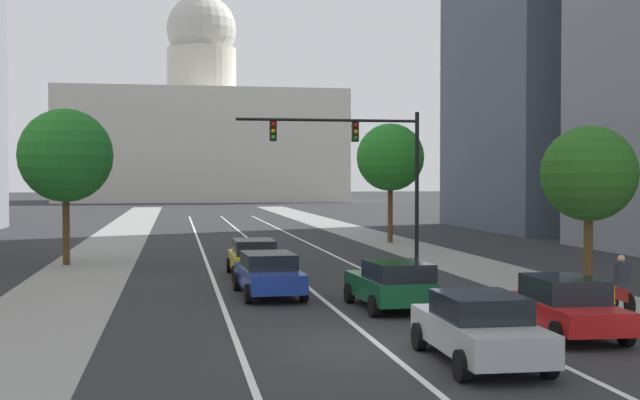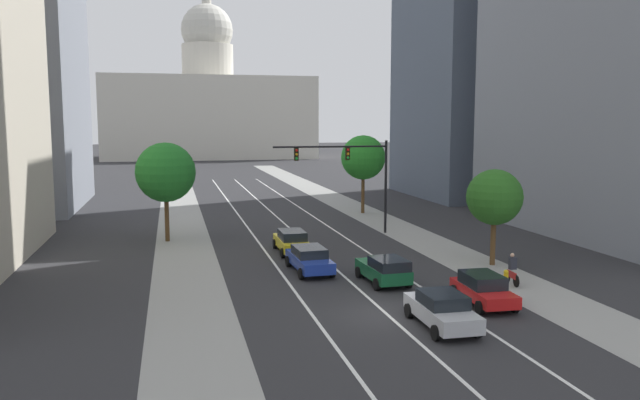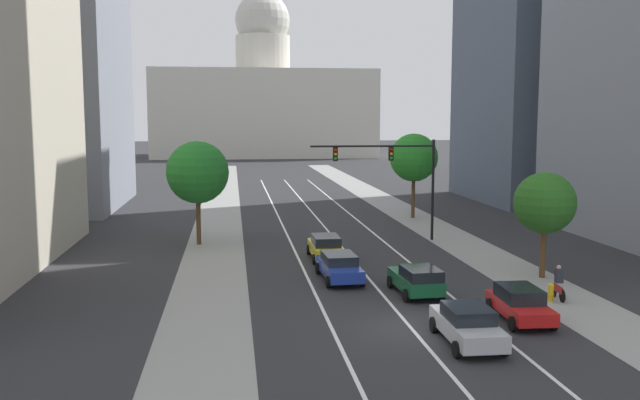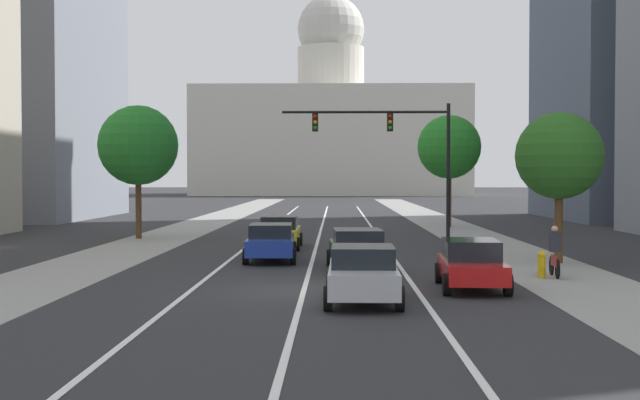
% 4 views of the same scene
% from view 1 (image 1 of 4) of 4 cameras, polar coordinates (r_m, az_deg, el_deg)
% --- Properties ---
extents(ground_plane, '(400.00, 400.00, 0.00)m').
position_cam_1_polar(ground_plane, '(59.31, -5.26, -2.40)').
color(ground_plane, '#2B2B2D').
extents(sidewalk_left, '(3.92, 130.00, 0.01)m').
position_cam_1_polar(sidewalk_left, '(54.27, -13.93, -2.79)').
color(sidewalk_left, gray).
rests_on(sidewalk_left, ground).
extents(sidewalk_right, '(3.92, 130.00, 0.01)m').
position_cam_1_polar(sidewalk_right, '(55.76, 4.01, -2.64)').
color(sidewalk_right, gray).
rests_on(sidewalk_right, ground).
extents(lane_stripe_left, '(0.16, 90.00, 0.01)m').
position_cam_1_polar(lane_stripe_left, '(44.19, -7.99, -3.71)').
color(lane_stripe_left, white).
rests_on(lane_stripe_left, ground).
extents(lane_stripe_center, '(0.16, 90.00, 0.01)m').
position_cam_1_polar(lane_stripe_center, '(44.42, -3.70, -3.67)').
color(lane_stripe_center, white).
rests_on(lane_stripe_center, ground).
extents(lane_stripe_right, '(0.16, 90.00, 0.01)m').
position_cam_1_polar(lane_stripe_right, '(44.90, 0.53, -3.61)').
color(lane_stripe_right, white).
rests_on(lane_stripe_right, ground).
extents(office_tower_far_right, '(21.64, 18.86, 36.18)m').
position_cam_1_polar(office_tower_far_right, '(71.64, 18.85, 12.76)').
color(office_tower_far_right, '#4C5666').
rests_on(office_tower_far_right, ground).
extents(capitol_building, '(49.53, 26.04, 38.08)m').
position_cam_1_polar(capitol_building, '(152.01, -8.10, 4.38)').
color(capitol_building, beige).
rests_on(capitol_building, ground).
extents(car_silver, '(2.06, 4.53, 1.51)m').
position_cam_1_polar(car_silver, '(18.38, 10.86, -8.58)').
color(car_silver, '#B2B5BA').
rests_on(car_silver, ground).
extents(car_red, '(2.07, 4.26, 1.47)m').
position_cam_1_polar(car_red, '(22.13, 16.49, -6.93)').
color(car_red, red).
rests_on(car_red, ground).
extents(car_yellow, '(1.95, 4.63, 1.53)m').
position_cam_1_polar(car_yellow, '(33.83, -4.59, -3.94)').
color(car_yellow, yellow).
rests_on(car_yellow, ground).
extents(car_green, '(2.15, 4.18, 1.53)m').
position_cam_1_polar(car_green, '(25.38, 4.91, -5.73)').
color(car_green, '#14512D').
rests_on(car_green, ground).
extents(car_blue, '(2.18, 4.86, 1.47)m').
position_cam_1_polar(car_blue, '(28.35, -3.55, -5.04)').
color(car_blue, '#1E389E').
rests_on(car_blue, ground).
extents(traffic_signal_mast, '(8.98, 0.39, 7.26)m').
position_cam_1_polar(traffic_signal_mast, '(40.41, 2.89, 3.30)').
color(traffic_signal_mast, black).
rests_on(traffic_signal_mast, ground).
extents(fire_hydrant, '(0.26, 0.35, 0.91)m').
position_cam_1_polar(fire_hydrant, '(25.87, 19.30, -6.42)').
color(fire_hydrant, yellow).
rests_on(fire_hydrant, ground).
extents(cyclist, '(0.38, 1.70, 1.72)m').
position_cam_1_polar(cyclist, '(26.25, 19.98, -5.46)').
color(cyclist, black).
rests_on(cyclist, ground).
extents(street_tree_mid_left, '(4.31, 4.31, 7.21)m').
position_cam_1_polar(street_tree_mid_left, '(40.00, -17.05, 2.92)').
color(street_tree_mid_left, '#51381E').
rests_on(street_tree_mid_left, ground).
extents(street_tree_near_right, '(3.37, 3.37, 5.86)m').
position_cam_1_polar(street_tree_near_right, '(30.73, 17.95, 1.71)').
color(street_tree_near_right, '#51381E').
rests_on(street_tree_near_right, ground).
extents(street_tree_mid_right, '(4.22, 4.22, 7.44)m').
position_cam_1_polar(street_tree_mid_right, '(52.03, 4.84, 2.92)').
color(street_tree_mid_right, '#51381E').
rests_on(street_tree_mid_right, ground).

